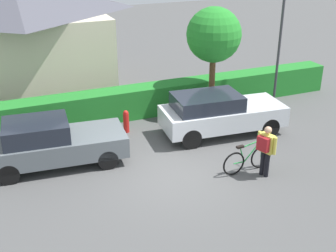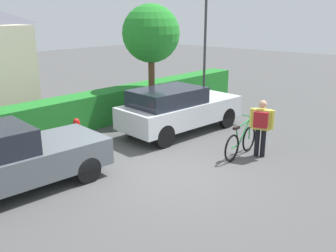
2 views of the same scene
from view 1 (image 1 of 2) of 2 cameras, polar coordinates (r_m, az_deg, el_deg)
name	(u,v)px [view 1 (image 1 of 2)]	position (r m, az deg, el deg)	size (l,w,h in m)	color
ground_plane	(174,175)	(12.67, 0.85, -6.44)	(60.00, 60.00, 0.00)	#4D4D4D
hedge_row	(125,103)	(16.37, -5.64, 2.96)	(17.59, 0.90, 1.11)	#227928
house_distant	(18,34)	(19.47, -18.96, 11.19)	(7.23, 5.61, 4.88)	beige
parked_car_near	(52,142)	(13.33, -14.90, -2.08)	(4.19, 2.00, 1.46)	slate
parked_car_far	(219,113)	(14.93, 6.65, 1.72)	(4.28, 2.00, 1.49)	silver
bicycle	(248,159)	(12.90, 10.32, -4.25)	(1.68, 0.50, 1.01)	black
person_rider	(266,147)	(12.52, 12.58, -2.68)	(0.45, 0.61, 1.53)	black
street_lamp	(281,32)	(17.16, 14.44, 11.73)	(0.28, 0.28, 4.65)	#38383D
tree_kerbside	(214,35)	(16.09, 5.97, 11.62)	(1.98, 1.98, 4.00)	brown
fire_hydrant	(126,121)	(15.19, -5.47, 0.64)	(0.20, 0.20, 0.81)	red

